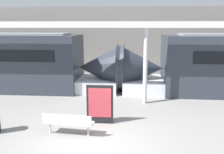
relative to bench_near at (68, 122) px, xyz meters
The scene contains 6 objects.
ground_plane 1.37m from the bench_near, 32.83° to the right, with size 60.00×60.00×0.00m, color gray.
station_wall 11.58m from the bench_near, 84.58° to the left, with size 56.00×0.20×5.00m, color gray.
bench_near is the anchor object (origin of this frame).
poster_board 1.49m from the bench_near, 50.65° to the left, with size 0.99×0.07×1.47m.
support_column_near 4.81m from the bench_near, 54.28° to the left, with size 0.20×0.20×3.51m, color silver.
canopy_beam 5.62m from the bench_near, 54.28° to the left, with size 28.00×0.60×0.28m, color silver.
Camera 1 is at (1.03, -6.97, 3.61)m, focal length 40.00 mm.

